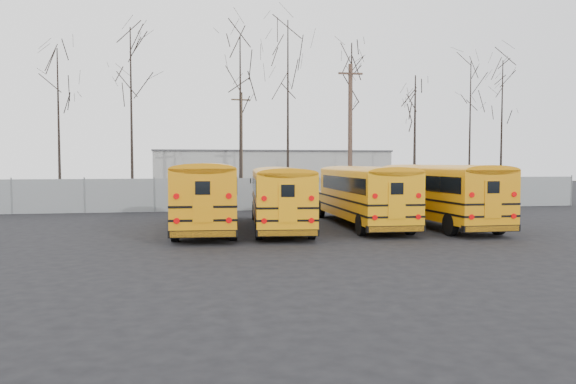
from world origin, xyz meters
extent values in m
plane|color=black|center=(0.00, 0.00, 0.00)|extent=(120.00, 120.00, 0.00)
cube|color=gray|center=(0.00, 12.00, 1.00)|extent=(40.00, 0.04, 2.00)
cube|color=#A3A49F|center=(2.00, 32.00, 2.00)|extent=(22.00, 8.00, 4.00)
cylinder|color=black|center=(-6.54, -1.12, 0.48)|extent=(0.33, 0.98, 0.96)
cylinder|color=black|center=(-4.38, -1.27, 0.48)|extent=(0.33, 0.98, 0.96)
cylinder|color=black|center=(-5.99, 6.93, 0.48)|extent=(0.33, 0.98, 0.96)
cylinder|color=black|center=(-3.82, 6.78, 0.48)|extent=(0.33, 0.98, 0.96)
cube|color=orange|center=(-5.25, 1.92, 1.61)|extent=(3.01, 9.08, 2.26)
cube|color=orange|center=(-4.88, 7.19, 0.96)|extent=(2.27, 1.78, 0.96)
cube|color=black|center=(-5.26, 1.73, 2.11)|extent=(2.98, 8.12, 0.67)
cube|color=black|center=(-5.19, 2.74, 0.91)|extent=(3.15, 10.73, 0.09)
cube|color=black|center=(-5.19, 2.74, 1.39)|extent=(3.15, 10.73, 0.09)
cube|color=black|center=(-5.54, -2.44, 0.43)|extent=(2.47, 0.38, 0.27)
cube|color=black|center=(-4.83, 7.96, 0.43)|extent=(2.31, 0.35, 0.25)
cube|color=orange|center=(-5.55, -2.54, 1.59)|extent=(0.72, 0.09, 1.49)
cylinder|color=#B20505|center=(-6.46, -2.49, 0.91)|extent=(0.21, 0.05, 0.21)
cylinder|color=#B20505|center=(-4.64, -2.62, 0.91)|extent=(0.21, 0.05, 0.21)
cylinder|color=#B20505|center=(-6.46, -2.49, 1.78)|extent=(0.21, 0.05, 0.21)
cylinder|color=#B20505|center=(-4.64, -2.62, 1.78)|extent=(0.21, 0.05, 0.21)
cylinder|color=black|center=(-3.40, -1.24, 0.45)|extent=(0.34, 0.92, 0.90)
cylinder|color=black|center=(-1.37, -1.44, 0.45)|extent=(0.34, 0.92, 0.90)
cylinder|color=black|center=(-2.64, 6.30, 0.45)|extent=(0.34, 0.92, 0.90)
cylinder|color=black|center=(-0.62, 6.10, 0.45)|extent=(0.34, 0.92, 0.90)
cube|color=orange|center=(-2.09, 1.58, 1.51)|extent=(3.08, 8.57, 2.12)
cube|color=orange|center=(-1.60, 6.51, 0.90)|extent=(2.17, 1.73, 0.90)
cube|color=black|center=(-2.11, 1.40, 1.98)|extent=(3.03, 7.68, 0.63)
cube|color=black|center=(-2.02, 2.34, 0.86)|extent=(3.27, 10.12, 0.08)
cube|color=black|center=(-2.02, 2.34, 1.31)|extent=(3.27, 10.12, 0.08)
cube|color=black|center=(-2.51, -2.51, 0.41)|extent=(2.32, 0.43, 0.25)
cube|color=black|center=(-1.53, 7.23, 0.41)|extent=(2.17, 0.40, 0.23)
cube|color=orange|center=(-2.52, -2.61, 1.49)|extent=(0.68, 0.10, 1.40)
cylinder|color=#B20505|center=(-3.37, -2.53, 0.86)|extent=(0.20, 0.06, 0.20)
cylinder|color=#B20505|center=(-1.66, -2.70, 0.86)|extent=(0.20, 0.06, 0.20)
cylinder|color=#B20505|center=(-3.37, -2.53, 1.67)|extent=(0.20, 0.06, 0.20)
cylinder|color=#B20505|center=(-1.66, -2.70, 1.67)|extent=(0.20, 0.06, 0.20)
cylinder|color=black|center=(0.80, -0.85, 0.46)|extent=(0.28, 0.92, 0.91)
cylinder|color=black|center=(2.86, -0.91, 0.46)|extent=(0.28, 0.92, 0.91)
cylinder|color=black|center=(1.00, 6.82, 0.46)|extent=(0.28, 0.92, 0.91)
cylinder|color=black|center=(3.06, 6.76, 0.46)|extent=(0.28, 0.92, 0.91)
cube|color=orange|center=(1.91, 2.09, 1.53)|extent=(2.50, 8.55, 2.15)
cube|color=orange|center=(2.04, 7.11, 0.91)|extent=(2.10, 1.61, 0.91)
cube|color=black|center=(1.90, 1.90, 2.01)|extent=(2.52, 7.64, 0.64)
cube|color=black|center=(1.93, 2.86, 0.87)|extent=(2.57, 10.12, 0.08)
cube|color=black|center=(1.93, 2.86, 1.32)|extent=(2.57, 10.12, 0.08)
cube|color=black|center=(1.80, -2.07, 0.41)|extent=(2.34, 0.26, 0.26)
cube|color=black|center=(2.06, 7.84, 0.41)|extent=(2.20, 0.24, 0.24)
cube|color=orange|center=(1.80, -2.17, 1.51)|extent=(0.69, 0.05, 1.42)
cylinder|color=#B20505|center=(0.93, -2.16, 0.87)|extent=(0.20, 0.04, 0.20)
cylinder|color=#B20505|center=(2.67, -2.20, 0.87)|extent=(0.20, 0.04, 0.20)
cylinder|color=#B20505|center=(0.93, -2.16, 1.69)|extent=(0.20, 0.04, 0.20)
cylinder|color=#B20505|center=(2.67, -2.20, 1.69)|extent=(0.20, 0.04, 0.20)
cylinder|color=black|center=(4.34, -1.51, 0.47)|extent=(0.28, 0.94, 0.94)
cylinder|color=black|center=(6.45, -1.46, 0.47)|extent=(0.28, 0.94, 0.94)
cylinder|color=black|center=(4.17, 6.36, 0.47)|extent=(0.28, 0.94, 0.94)
cylinder|color=black|center=(6.29, 6.41, 0.47)|extent=(0.28, 0.94, 0.94)
cube|color=orange|center=(5.33, 1.56, 1.57)|extent=(2.53, 8.77, 2.20)
cube|color=orange|center=(5.22, 6.72, 0.94)|extent=(2.14, 1.64, 0.94)
cube|color=black|center=(5.33, 1.37, 2.06)|extent=(2.55, 7.83, 0.66)
cube|color=black|center=(5.31, 2.36, 0.89)|extent=(2.59, 10.38, 0.08)
cube|color=black|center=(5.31, 2.36, 1.36)|extent=(2.59, 10.38, 0.08)
cube|color=black|center=(5.42, -2.71, 0.42)|extent=(2.40, 0.26, 0.26)
cube|color=black|center=(5.21, 7.46, 0.42)|extent=(2.25, 0.24, 0.24)
cube|color=orange|center=(5.42, -2.81, 1.55)|extent=(0.70, 0.05, 1.45)
cylinder|color=#B20505|center=(4.53, -2.84, 0.89)|extent=(0.21, 0.04, 0.21)
cylinder|color=#B20505|center=(6.31, -2.80, 0.89)|extent=(0.21, 0.04, 0.21)
cylinder|color=#B20505|center=(4.53, -2.84, 1.73)|extent=(0.21, 0.04, 0.21)
cylinder|color=#B20505|center=(6.31, -2.80, 1.73)|extent=(0.21, 0.04, 0.21)
cylinder|color=brown|center=(-2.10, 19.02, 4.06)|extent=(0.25, 0.25, 8.11)
cube|color=brown|center=(-2.10, 19.02, 7.57)|extent=(1.44, 0.31, 0.11)
cylinder|color=#4C372B|center=(5.29, 15.79, 4.93)|extent=(0.31, 0.31, 9.85)
cube|color=#4C372B|center=(5.29, 15.79, 9.19)|extent=(1.75, 0.13, 0.13)
cone|color=black|center=(-13.92, 14.68, 5.02)|extent=(0.26, 0.26, 10.05)
cone|color=black|center=(-9.67, 16.36, 5.95)|extent=(0.26, 0.26, 11.90)
cone|color=black|center=(-2.51, 15.21, 5.67)|extent=(0.26, 0.26, 11.35)
cone|color=black|center=(0.84, 15.88, 6.36)|extent=(0.26, 0.26, 12.72)
cone|color=black|center=(5.61, 16.61, 5.75)|extent=(0.26, 0.26, 11.51)
cone|color=black|center=(10.08, 15.71, 4.60)|extent=(0.26, 0.26, 9.19)
cone|color=black|center=(14.90, 16.72, 5.25)|extent=(0.26, 0.26, 10.50)
cone|color=black|center=(17.98, 17.52, 5.42)|extent=(0.26, 0.26, 10.83)
camera|label=1|loc=(-6.12, -22.44, 2.95)|focal=35.00mm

